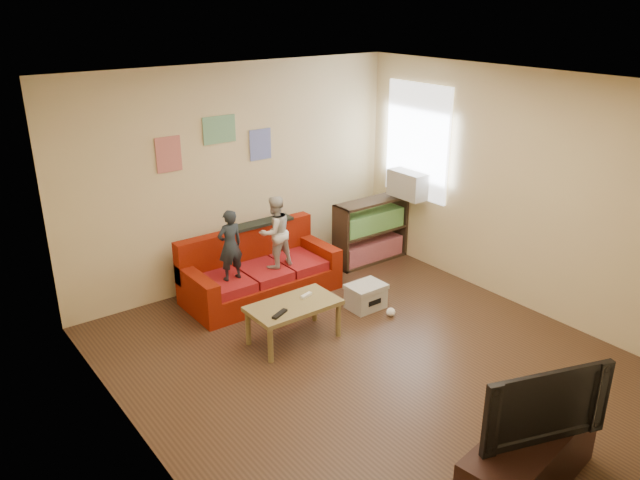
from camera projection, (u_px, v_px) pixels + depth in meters
room_shell at (372, 235)px, 5.73m from camera, size 4.52×5.02×2.72m
sofa at (259, 273)px, 7.53m from camera, size 1.84×0.85×0.81m
child_a at (230, 245)px, 6.96m from camera, size 0.30×0.20×0.83m
child_b at (275, 232)px, 7.29m from camera, size 0.44×0.36×0.87m
coffee_table at (294, 309)px, 6.47m from camera, size 0.95×0.52×0.43m
remote at (280, 314)px, 6.22m from camera, size 0.22×0.14×0.02m
game_controller at (306, 295)px, 6.60m from camera, size 0.15×0.08×0.03m
bookshelf at (371, 234)px, 8.45m from camera, size 1.08×0.33×0.87m
window at (417, 141)px, 8.09m from camera, size 0.04×1.08×1.48m
ac_unit at (408, 184)px, 8.23m from camera, size 0.28×0.55×0.35m
artwork_left at (169, 154)px, 6.95m from camera, size 0.30×0.01×0.40m
artwork_center at (219, 130)px, 7.24m from camera, size 0.42×0.01×0.32m
artwork_right at (260, 144)px, 7.64m from camera, size 0.30×0.01×0.38m
file_box at (366, 296)px, 7.23m from camera, size 0.43×0.33×0.30m
tv_stand at (529, 461)px, 4.52m from camera, size 1.38×0.64×0.50m
television at (538, 400)px, 4.33m from camera, size 0.98×0.44×0.57m
tissue at (391, 312)px, 7.08m from camera, size 0.10×0.10×0.10m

